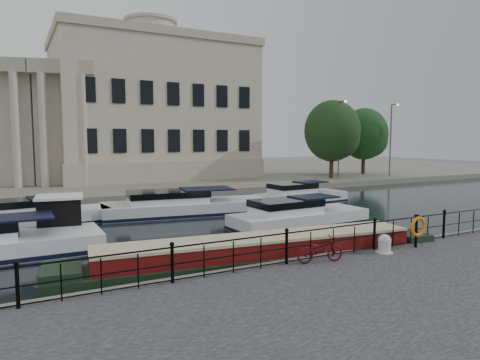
% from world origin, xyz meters
% --- Properties ---
extents(ground_plane, '(160.00, 160.00, 0.00)m').
position_xyz_m(ground_plane, '(0.00, 0.00, 0.00)').
color(ground_plane, black).
rests_on(ground_plane, ground).
extents(far_bank, '(120.00, 42.00, 0.55)m').
position_xyz_m(far_bank, '(0.00, 39.00, 0.28)').
color(far_bank, '#6B665B').
rests_on(far_bank, ground_plane).
extents(railing, '(24.14, 0.14, 1.22)m').
position_xyz_m(railing, '(0.00, -2.25, 1.20)').
color(railing, black).
rests_on(railing, near_quay).
extents(civic_building, '(53.55, 31.84, 16.85)m').
position_xyz_m(civic_building, '(-1.00, 34.71, 7.04)').
color(civic_building, '#ADA38C').
rests_on(civic_building, far_bank).
extents(lamp_posts, '(8.24, 1.55, 8.07)m').
position_xyz_m(lamp_posts, '(26.00, 20.70, 4.80)').
color(lamp_posts, '#59595B').
rests_on(lamp_posts, far_bank).
extents(bicycle, '(1.76, 0.89, 0.88)m').
position_xyz_m(bicycle, '(1.10, -2.64, 0.99)').
color(bicycle, '#420B11').
rests_on(bicycle, near_quay).
extents(mooring_bollard, '(0.62, 0.62, 0.70)m').
position_xyz_m(mooring_bollard, '(3.97, -2.79, 0.88)').
color(mooring_bollard, beige).
rests_on(mooring_bollard, near_quay).
extents(life_ring_post, '(0.79, 0.20, 1.29)m').
position_xyz_m(life_ring_post, '(5.68, -2.83, 1.35)').
color(life_ring_post, black).
rests_on(life_ring_post, near_quay).
extents(narrowboat, '(15.05, 3.76, 1.55)m').
position_xyz_m(narrowboat, '(-0.07, -0.71, 0.37)').
color(narrowboat, black).
rests_on(narrowboat, ground_plane).
extents(harbour_hut, '(3.08, 2.68, 2.17)m').
position_xyz_m(harbour_hut, '(-6.12, 7.50, 0.95)').
color(harbour_hut, '#6B665B').
rests_on(harbour_hut, ground_plane).
extents(cabin_cruisers, '(27.20, 10.33, 1.99)m').
position_xyz_m(cabin_cruisers, '(-0.09, 9.01, 0.37)').
color(cabin_cruisers, white).
rests_on(cabin_cruisers, ground_plane).
extents(trees, '(12.75, 8.58, 8.27)m').
position_xyz_m(trees, '(25.22, 23.17, 5.11)').
color(trees, black).
rests_on(trees, far_bank).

